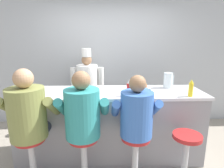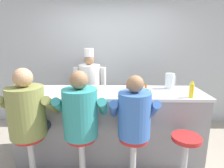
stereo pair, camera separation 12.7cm
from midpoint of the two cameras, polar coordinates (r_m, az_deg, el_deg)
wall_back at (r=3.99m, az=-1.99°, el=7.12°), size 10.00×0.06×2.70m
diner_counter at (r=2.93m, az=-1.94°, el=-12.13°), size 2.74×0.73×1.05m
ketchup_bottle_red at (r=2.52m, az=3.85°, el=-1.27°), size 0.07×0.07×0.23m
mustard_bottle_yellow at (r=2.67m, az=21.66°, el=-1.30°), size 0.06×0.06×0.23m
hot_sauce_bottle_orange at (r=2.71m, az=8.84°, el=-1.19°), size 0.03×0.03×0.14m
water_pitcher_clear at (r=3.04m, az=15.60°, el=1.08°), size 0.16×0.14×0.24m
breakfast_plate at (r=2.75m, az=-6.08°, el=-2.00°), size 0.27×0.27×0.05m
cereal_bowl at (r=2.82m, az=-27.70°, el=-2.82°), size 0.15×0.15×0.06m
coffee_mug_blue at (r=2.59m, az=8.74°, el=-2.30°), size 0.13×0.08×0.10m
coffee_mug_tan at (r=3.06m, az=-24.35°, el=-1.00°), size 0.14×0.10×0.09m
napkin_dispenser_chrome at (r=2.51m, az=-10.90°, el=-2.73°), size 0.11×0.07×0.11m
diner_seated_olive at (r=2.46m, az=-25.38°, el=-8.74°), size 0.65×0.64×1.48m
diner_seated_teal at (r=2.28m, az=-10.45°, el=-9.63°), size 0.62×0.61×1.45m
diner_seated_blue at (r=2.28m, az=5.71°, el=-10.13°), size 0.58×0.57×1.40m
empty_stool_round at (r=2.61m, az=20.22°, el=-18.48°), size 0.35×0.35×0.66m
cook_in_whites_near at (r=3.67m, az=-8.48°, el=-0.84°), size 0.64×0.41×1.63m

